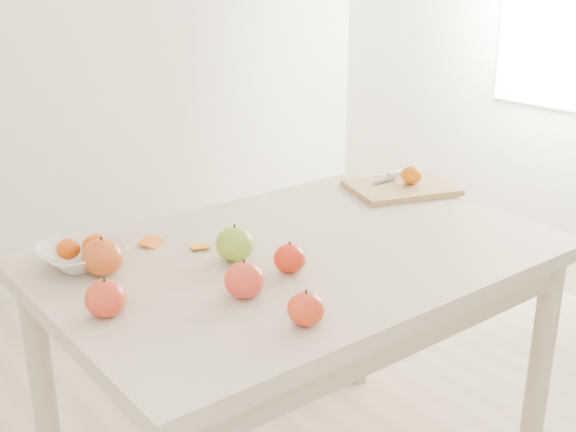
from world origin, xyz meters
TOP-DOWN VIEW (x-y plane):
  - table at (0.00, 0.00)m, footprint 1.20×0.80m
  - cutting_board at (0.52, 0.17)m, footprint 0.35×0.30m
  - board_tangerine at (0.55, 0.16)m, footprint 0.06×0.06m
  - fruit_bowl at (-0.45, 0.24)m, footprint 0.19×0.19m
  - bowl_tangerine_near at (-0.47, 0.25)m, footprint 0.05×0.05m
  - bowl_tangerine_far at (-0.42, 0.22)m, footprint 0.06×0.06m
  - orange_peel_a at (-0.27, 0.25)m, footprint 0.07×0.07m
  - orange_peel_b at (-0.19, 0.15)m, footprint 0.05×0.05m
  - paring_knife at (0.56, 0.24)m, footprint 0.17×0.04m
  - apple_green at (-0.16, 0.04)m, footprint 0.09×0.09m
  - apple_red_c at (-0.22, -0.29)m, footprint 0.07×0.07m
  - apple_red_d at (-0.51, -0.03)m, footprint 0.08×0.08m
  - apple_red_e at (-0.10, -0.09)m, footprint 0.07×0.07m
  - apple_red_a at (-0.43, 0.15)m, footprint 0.09×0.09m
  - apple_red_b at (-0.25, -0.13)m, footprint 0.08×0.08m

SIDE VIEW (x-z plane):
  - table at x=0.00m, z-range 0.28..1.03m
  - orange_peel_a at x=-0.27m, z-range 0.75..0.76m
  - orange_peel_b at x=-0.19m, z-range 0.75..0.76m
  - cutting_board at x=0.52m, z-range 0.75..0.77m
  - fruit_bowl at x=-0.45m, z-range 0.75..0.80m
  - paring_knife at x=0.56m, z-range 0.77..0.78m
  - apple_red_c at x=-0.22m, z-range 0.75..0.82m
  - apple_red_e at x=-0.10m, z-range 0.75..0.82m
  - apple_red_d at x=-0.51m, z-range 0.75..0.82m
  - apple_red_b at x=-0.25m, z-range 0.75..0.83m
  - apple_green at x=-0.16m, z-range 0.75..0.83m
  - apple_red_a at x=-0.43m, z-range 0.75..0.83m
  - bowl_tangerine_near at x=-0.47m, z-range 0.77..0.82m
  - bowl_tangerine_far at x=-0.42m, z-range 0.77..0.82m
  - board_tangerine at x=0.55m, z-range 0.77..0.82m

